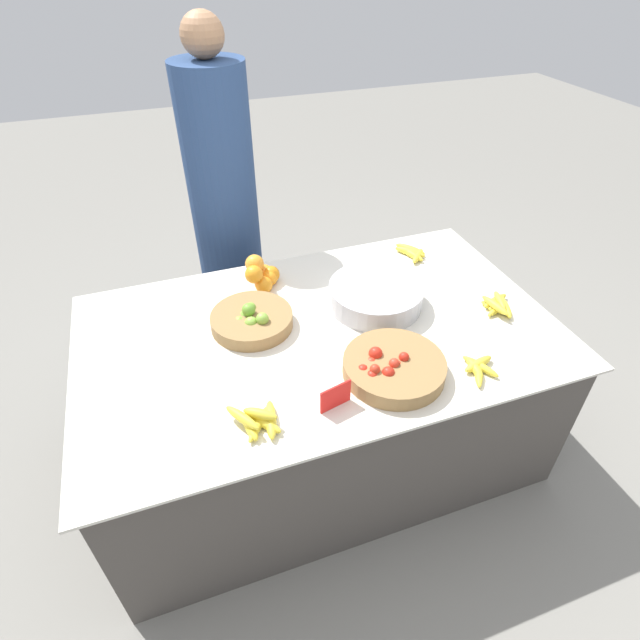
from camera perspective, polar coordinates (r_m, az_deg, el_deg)
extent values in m
plane|color=gray|center=(2.48, 0.00, -13.66)|extent=(12.00, 12.00, 0.00)
cube|color=#4C4742|center=(2.22, 0.00, -8.21)|extent=(1.79, 1.08, 0.69)
cube|color=silver|center=(1.98, 0.00, -1.27)|extent=(1.87, 1.13, 0.01)
cylinder|color=olive|center=(2.00, -7.79, -0.01)|extent=(0.33, 0.33, 0.06)
sphere|color=#89BC42|center=(2.00, -8.39, 0.48)|extent=(0.05, 0.05, 0.05)
sphere|color=#89BC42|center=(2.01, -8.04, -0.04)|extent=(0.04, 0.04, 0.04)
sphere|color=#89BC42|center=(1.98, -9.17, -0.17)|extent=(0.04, 0.04, 0.04)
sphere|color=#89BC42|center=(1.95, -7.87, -0.35)|extent=(0.05, 0.05, 0.05)
sphere|color=#89BC42|center=(2.01, -8.18, 0.66)|extent=(0.05, 0.05, 0.05)
sphere|color=#7AB238|center=(2.02, -7.92, 1.43)|extent=(0.04, 0.04, 0.04)
sphere|color=#6BA333|center=(1.98, -8.16, 1.17)|extent=(0.05, 0.05, 0.05)
sphere|color=#89BC42|center=(1.94, -6.60, 0.13)|extent=(0.05, 0.05, 0.05)
sphere|color=#7AB238|center=(2.06, -7.96, 1.07)|extent=(0.04, 0.04, 0.04)
cylinder|color=olive|center=(1.80, 8.45, -5.34)|extent=(0.37, 0.37, 0.06)
sphere|color=red|center=(1.74, 7.80, -6.02)|extent=(0.05, 0.05, 0.05)
sphere|color=red|center=(1.73, 6.29, -5.61)|extent=(0.04, 0.04, 0.04)
sphere|color=red|center=(1.78, 8.86, -5.24)|extent=(0.04, 0.04, 0.04)
sphere|color=red|center=(1.79, 6.36, -3.82)|extent=(0.05, 0.05, 0.05)
sphere|color=red|center=(1.79, 12.30, -6.26)|extent=(0.04, 0.04, 0.04)
sphere|color=red|center=(1.73, 5.99, -6.38)|extent=(0.04, 0.04, 0.04)
sphere|color=red|center=(1.76, 8.47, -4.94)|extent=(0.04, 0.04, 0.04)
sphere|color=red|center=(1.79, 9.57, -4.22)|extent=(0.04, 0.04, 0.04)
sphere|color=red|center=(1.79, 10.38, -5.96)|extent=(0.04, 0.04, 0.04)
sphere|color=red|center=(1.75, 4.91, -5.72)|extent=(0.04, 0.04, 0.04)
sphere|color=red|center=(1.79, 5.90, -4.89)|extent=(0.05, 0.05, 0.05)
sphere|color=red|center=(1.88, 7.56, -2.66)|extent=(0.04, 0.04, 0.04)
sphere|color=orange|center=(2.23, -5.78, 4.77)|extent=(0.07, 0.07, 0.07)
sphere|color=orange|center=(2.26, -6.39, 5.41)|extent=(0.07, 0.07, 0.07)
sphere|color=orange|center=(2.18, -6.43, 3.99)|extent=(0.07, 0.07, 0.07)
sphere|color=orange|center=(2.20, -6.61, 4.18)|extent=(0.07, 0.07, 0.07)
sphere|color=orange|center=(2.24, -5.60, 5.22)|extent=(0.08, 0.08, 0.08)
sphere|color=orange|center=(2.15, -7.56, 5.18)|extent=(0.08, 0.08, 0.08)
sphere|color=orange|center=(2.21, -7.48, 6.38)|extent=(0.08, 0.08, 0.08)
cylinder|color=#B7B7BF|center=(2.10, 6.35, 2.83)|extent=(0.39, 0.39, 0.09)
cube|color=red|center=(1.66, 1.79, -8.74)|extent=(0.12, 0.03, 0.10)
ellipsoid|color=yellow|center=(1.89, 17.85, -5.07)|extent=(0.09, 0.15, 0.03)
ellipsoid|color=yellow|center=(1.88, 17.26, -5.24)|extent=(0.04, 0.11, 0.03)
ellipsoid|color=yellow|center=(1.86, 17.66, -5.93)|extent=(0.09, 0.12, 0.03)
ellipsoid|color=yellow|center=(1.90, 17.64, -4.79)|extent=(0.14, 0.07, 0.03)
ellipsoid|color=yellow|center=(1.63, -7.99, -12.07)|extent=(0.05, 0.12, 0.03)
ellipsoid|color=yellow|center=(1.64, -5.64, -11.25)|extent=(0.07, 0.16, 0.04)
ellipsoid|color=yellow|center=(1.63, -6.51, -11.47)|extent=(0.11, 0.14, 0.03)
ellipsoid|color=yellow|center=(1.63, -7.03, -11.71)|extent=(0.11, 0.14, 0.03)
ellipsoid|color=yellow|center=(1.62, -6.85, -10.61)|extent=(0.11, 0.10, 0.03)
ellipsoid|color=yellow|center=(1.62, -8.86, -10.98)|extent=(0.10, 0.14, 0.03)
ellipsoid|color=yellow|center=(2.22, 19.57, 1.85)|extent=(0.13, 0.09, 0.03)
ellipsoid|color=yellow|center=(2.23, 19.41, 2.09)|extent=(0.15, 0.08, 0.03)
ellipsoid|color=yellow|center=(2.21, 20.39, 1.44)|extent=(0.08, 0.15, 0.03)
ellipsoid|color=yellow|center=(2.19, 19.27, 1.33)|extent=(0.08, 0.12, 0.03)
ellipsoid|color=yellow|center=(2.19, 19.59, 1.20)|extent=(0.14, 0.08, 0.03)
ellipsoid|color=yellow|center=(2.17, 19.39, 1.58)|extent=(0.05, 0.15, 0.03)
ellipsoid|color=yellow|center=(2.20, 19.85, 2.10)|extent=(0.07, 0.13, 0.03)
ellipsoid|color=yellow|center=(2.50, 10.28, 7.97)|extent=(0.12, 0.15, 0.03)
ellipsoid|color=yellow|center=(2.47, 10.37, 7.44)|extent=(0.08, 0.16, 0.03)
ellipsoid|color=yellow|center=(2.48, 10.24, 7.65)|extent=(0.12, 0.14, 0.03)
ellipsoid|color=yellow|center=(2.45, 11.12, 7.20)|extent=(0.12, 0.12, 0.03)
cylinder|color=navy|center=(2.69, -10.67, 11.16)|extent=(0.34, 0.34, 1.51)
sphere|color=#A87A56|center=(2.43, -13.31, 29.17)|extent=(0.19, 0.19, 0.19)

